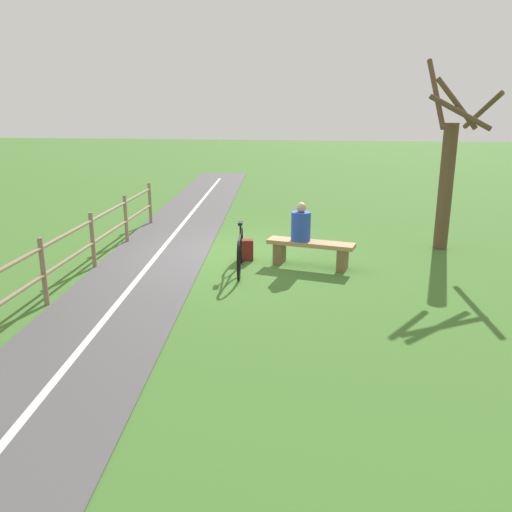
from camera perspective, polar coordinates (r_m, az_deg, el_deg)
name	(u,v)px	position (r m, az deg, el deg)	size (l,w,h in m)	color
ground_plane	(223,255)	(10.91, -3.55, 0.11)	(80.00, 80.00, 0.00)	#3D6B28
paved_path	(97,330)	(7.61, -16.89, -7.65)	(2.05, 36.00, 0.02)	#4C494C
path_centre_line	(97,329)	(7.60, -16.90, -7.58)	(0.10, 32.00, 0.00)	silver
bench	(311,249)	(10.09, 5.94, 0.73)	(1.72, 0.76, 0.49)	#A88456
person_seated	(301,225)	(10.04, 4.89, 3.40)	(0.45, 0.45, 0.74)	#2847B7
bicycle	(240,251)	(9.75, -1.74, 0.52)	(0.28, 1.81, 0.90)	black
backpack	(246,250)	(10.48, -1.11, 0.64)	(0.32, 0.28, 0.42)	maroon
tree_mid_field	(448,171)	(11.78, 20.13, 8.62)	(1.43, 1.47, 3.91)	brown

